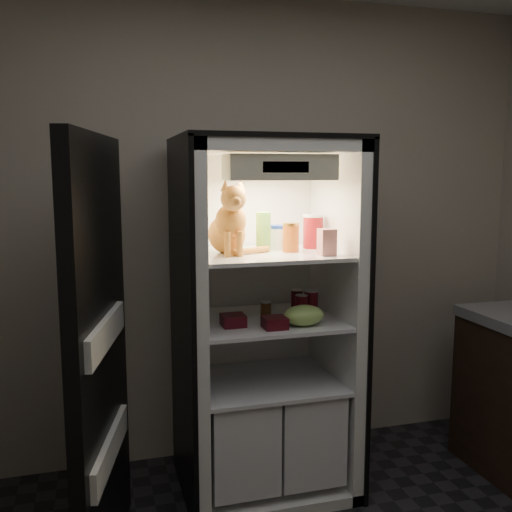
{
  "coord_description": "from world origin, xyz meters",
  "views": [
    {
      "loc": [
        -0.85,
        -1.45,
        1.69
      ],
      "look_at": [
        -0.06,
        1.32,
        1.27
      ],
      "focal_mm": 40.0,
      "sensor_mm": 36.0,
      "label": 1
    }
  ],
  "objects_px": {
    "mayo_tub": "(279,237)",
    "berry_box_right": "(275,323)",
    "salsa_jar": "(291,237)",
    "berry_box_left": "(233,320)",
    "soda_can_a": "(297,300)",
    "soda_can_b": "(311,303)",
    "cream_carton": "(327,242)",
    "condiment_jar": "(266,308)",
    "pepper_jar": "(313,231)",
    "soda_can_c": "(302,306)",
    "parmesan_shaker": "(263,232)",
    "grape_bag": "(304,315)",
    "refrigerator": "(263,343)",
    "tabby_cat": "(229,226)"
  },
  "relations": [
    {
      "from": "salsa_jar",
      "to": "soda_can_c",
      "type": "distance_m",
      "value": 0.37
    },
    {
      "from": "mayo_tub",
      "to": "refrigerator",
      "type": "bearing_deg",
      "value": -162.8
    },
    {
      "from": "pepper_jar",
      "to": "tabby_cat",
      "type": "bearing_deg",
      "value": -169.39
    },
    {
      "from": "pepper_jar",
      "to": "berry_box_left",
      "type": "bearing_deg",
      "value": -159.66
    },
    {
      "from": "pepper_jar",
      "to": "berry_box_left",
      "type": "distance_m",
      "value": 0.67
    },
    {
      "from": "pepper_jar",
      "to": "soda_can_b",
      "type": "distance_m",
      "value": 0.39
    },
    {
      "from": "parmesan_shaker",
      "to": "grape_bag",
      "type": "xyz_separation_m",
      "value": [
        0.15,
        -0.22,
        -0.4
      ]
    },
    {
      "from": "soda_can_a",
      "to": "soda_can_b",
      "type": "relative_size",
      "value": 0.86
    },
    {
      "from": "refrigerator",
      "to": "soda_can_a",
      "type": "relative_size",
      "value": 15.79
    },
    {
      "from": "soda_can_b",
      "to": "tabby_cat",
      "type": "bearing_deg",
      "value": 178.22
    },
    {
      "from": "salsa_jar",
      "to": "grape_bag",
      "type": "height_order",
      "value": "salsa_jar"
    },
    {
      "from": "refrigerator",
      "to": "berry_box_right",
      "type": "relative_size",
      "value": 16.77
    },
    {
      "from": "tabby_cat",
      "to": "mayo_tub",
      "type": "bearing_deg",
      "value": 18.87
    },
    {
      "from": "tabby_cat",
      "to": "pepper_jar",
      "type": "distance_m",
      "value": 0.5
    },
    {
      "from": "salsa_jar",
      "to": "parmesan_shaker",
      "type": "bearing_deg",
      "value": 155.26
    },
    {
      "from": "refrigerator",
      "to": "berry_box_left",
      "type": "bearing_deg",
      "value": -142.11
    },
    {
      "from": "refrigerator",
      "to": "soda_can_c",
      "type": "distance_m",
      "value": 0.3
    },
    {
      "from": "refrigerator",
      "to": "condiment_jar",
      "type": "height_order",
      "value": "refrigerator"
    },
    {
      "from": "condiment_jar",
      "to": "grape_bag",
      "type": "xyz_separation_m",
      "value": [
        0.13,
        -0.24,
        0.01
      ]
    },
    {
      "from": "salsa_jar",
      "to": "condiment_jar",
      "type": "xyz_separation_m",
      "value": [
        -0.11,
        0.08,
        -0.39
      ]
    },
    {
      "from": "condiment_jar",
      "to": "berry_box_left",
      "type": "xyz_separation_m",
      "value": [
        -0.22,
        -0.15,
        -0.01
      ]
    },
    {
      "from": "refrigerator",
      "to": "berry_box_right",
      "type": "height_order",
      "value": "refrigerator"
    },
    {
      "from": "cream_carton",
      "to": "condiment_jar",
      "type": "distance_m",
      "value": 0.51
    },
    {
      "from": "grape_bag",
      "to": "berry_box_right",
      "type": "xyz_separation_m",
      "value": [
        -0.16,
        -0.01,
        -0.02
      ]
    },
    {
      "from": "cream_carton",
      "to": "condiment_jar",
      "type": "height_order",
      "value": "cream_carton"
    },
    {
      "from": "berry_box_left",
      "to": "refrigerator",
      "type": "bearing_deg",
      "value": 37.89
    },
    {
      "from": "salsa_jar",
      "to": "berry_box_left",
      "type": "distance_m",
      "value": 0.52
    },
    {
      "from": "berry_box_right",
      "to": "cream_carton",
      "type": "bearing_deg",
      "value": 0.84
    },
    {
      "from": "pepper_jar",
      "to": "berry_box_right",
      "type": "relative_size",
      "value": 1.63
    },
    {
      "from": "mayo_tub",
      "to": "soda_can_b",
      "type": "height_order",
      "value": "mayo_tub"
    },
    {
      "from": "parmesan_shaker",
      "to": "soda_can_b",
      "type": "height_order",
      "value": "parmesan_shaker"
    },
    {
      "from": "parmesan_shaker",
      "to": "grape_bag",
      "type": "relative_size",
      "value": 0.99
    },
    {
      "from": "salsa_jar",
      "to": "soda_can_c",
      "type": "relative_size",
      "value": 1.22
    },
    {
      "from": "grape_bag",
      "to": "parmesan_shaker",
      "type": "bearing_deg",
      "value": 123.29
    },
    {
      "from": "soda_can_b",
      "to": "berry_box_left",
      "type": "bearing_deg",
      "value": -170.16
    },
    {
      "from": "cream_carton",
      "to": "berry_box_left",
      "type": "bearing_deg",
      "value": 168.34
    },
    {
      "from": "mayo_tub",
      "to": "cream_carton",
      "type": "xyz_separation_m",
      "value": [
        0.16,
        -0.28,
        0.0
      ]
    },
    {
      "from": "soda_can_a",
      "to": "berry_box_right",
      "type": "bearing_deg",
      "value": -126.58
    },
    {
      "from": "soda_can_b",
      "to": "berry_box_left",
      "type": "height_order",
      "value": "soda_can_b"
    },
    {
      "from": "tabby_cat",
      "to": "mayo_tub",
      "type": "distance_m",
      "value": 0.32
    },
    {
      "from": "soda_can_a",
      "to": "soda_can_c",
      "type": "height_order",
      "value": "soda_can_c"
    },
    {
      "from": "cream_carton",
      "to": "soda_can_b",
      "type": "distance_m",
      "value": 0.39
    },
    {
      "from": "condiment_jar",
      "to": "berry_box_right",
      "type": "height_order",
      "value": "condiment_jar"
    },
    {
      "from": "mayo_tub",
      "to": "berry_box_right",
      "type": "height_order",
      "value": "mayo_tub"
    },
    {
      "from": "pepper_jar",
      "to": "soda_can_a",
      "type": "distance_m",
      "value": 0.39
    },
    {
      "from": "salsa_jar",
      "to": "mayo_tub",
      "type": "bearing_deg",
      "value": 105.44
    },
    {
      "from": "refrigerator",
      "to": "mayo_tub",
      "type": "xyz_separation_m",
      "value": [
        0.09,
        0.03,
        0.56
      ]
    },
    {
      "from": "cream_carton",
      "to": "soda_can_c",
      "type": "xyz_separation_m",
      "value": [
        -0.07,
        0.15,
        -0.35
      ]
    },
    {
      "from": "mayo_tub",
      "to": "salsa_jar",
      "type": "bearing_deg",
      "value": -74.56
    },
    {
      "from": "soda_can_a",
      "to": "mayo_tub",
      "type": "bearing_deg",
      "value": -169.73
    }
  ]
}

